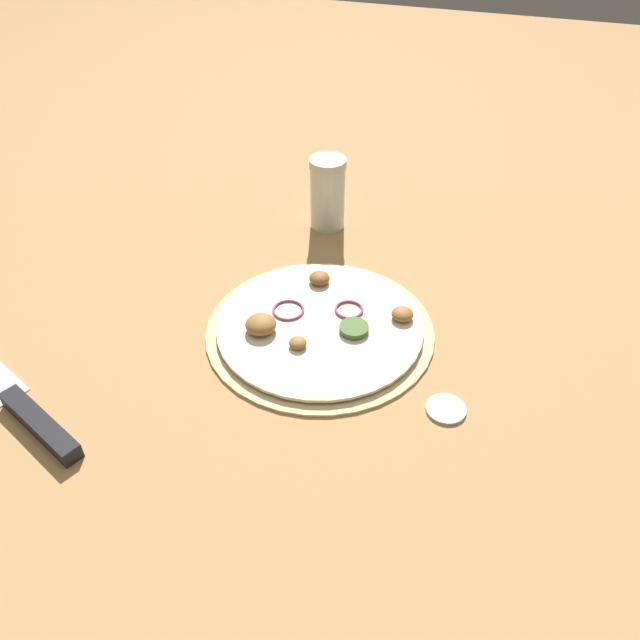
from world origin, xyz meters
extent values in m
plane|color=tan|center=(0.00, 0.00, 0.00)|extent=(3.00, 3.00, 0.00)
cylinder|color=beige|center=(0.00, 0.00, 0.00)|extent=(0.27, 0.27, 0.01)
cylinder|color=#EFE5C1|center=(0.00, 0.00, 0.01)|extent=(0.25, 0.25, 0.00)
ellipsoid|color=#996633|center=(-0.06, -0.03, 0.02)|extent=(0.04, 0.04, 0.02)
cylinder|color=#47662D|center=(0.04, 0.00, 0.01)|extent=(0.03, 0.03, 0.01)
torus|color=#934266|center=(-0.04, 0.01, 0.01)|extent=(0.04, 0.04, 0.00)
torus|color=#934266|center=(0.03, 0.03, 0.01)|extent=(0.04, 0.04, 0.00)
ellipsoid|color=#996633|center=(-0.01, -0.04, 0.02)|extent=(0.02, 0.02, 0.01)
ellipsoid|color=#996633|center=(0.09, 0.04, 0.02)|extent=(0.03, 0.03, 0.01)
ellipsoid|color=brown|center=(-0.03, 0.08, 0.02)|extent=(0.03, 0.03, 0.01)
cube|color=black|center=(-0.22, -0.23, 0.01)|extent=(0.12, 0.07, 0.02)
cylinder|color=silver|center=(-0.06, 0.23, 0.05)|extent=(0.05, 0.05, 0.09)
cylinder|color=beige|center=(-0.06, 0.23, 0.10)|extent=(0.05, 0.05, 0.01)
cylinder|color=beige|center=(0.16, -0.08, 0.00)|extent=(0.04, 0.04, 0.01)
camera|label=1|loc=(0.17, -0.53, 0.49)|focal=35.00mm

